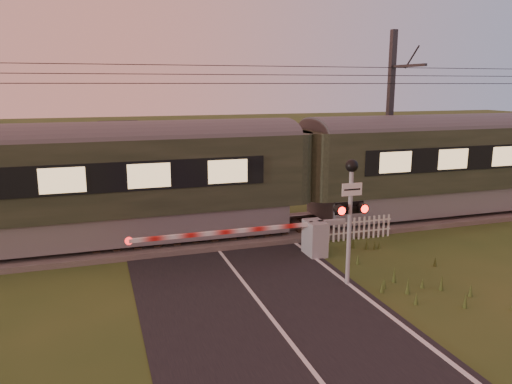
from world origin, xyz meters
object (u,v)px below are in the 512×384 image
object	(u,v)px
crossing_signal	(351,200)
catenary_mast	(390,118)
picket_fence	(354,229)
train	(300,171)
boom_gate	(306,237)

from	to	relation	value
crossing_signal	catenary_mast	world-z (taller)	catenary_mast
crossing_signal	picket_fence	xyz separation A→B (m)	(2.19, 3.60, -2.01)
train	boom_gate	xyz separation A→B (m)	(-1.00, -2.94, -1.61)
catenary_mast	crossing_signal	bearing A→B (deg)	-128.36
crossing_signal	catenary_mast	distance (m)	9.98
train	crossing_signal	world-z (taller)	train
picket_fence	catenary_mast	xyz separation A→B (m)	(3.92, 4.13, 3.61)
train	picket_fence	xyz separation A→B (m)	(1.34, -1.89, -1.84)
train	crossing_signal	xyz separation A→B (m)	(-0.85, -5.49, 0.17)
picket_fence	boom_gate	bearing A→B (deg)	-155.97
train	boom_gate	bearing A→B (deg)	-108.84
train	catenary_mast	bearing A→B (deg)	23.00
boom_gate	train	bearing A→B (deg)	71.16
train	catenary_mast	xyz separation A→B (m)	(5.26, 2.23, 1.77)
boom_gate	crossing_signal	distance (m)	3.12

